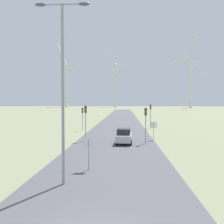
% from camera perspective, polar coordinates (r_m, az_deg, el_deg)
% --- Properties ---
extents(road_surface, '(10.00, 240.00, 0.01)m').
position_cam_1_polar(road_surface, '(57.29, 1.57, -2.84)').
color(road_surface, '#47474C').
rests_on(road_surface, ground).
extents(streetlamp, '(3.31, 0.32, 10.94)m').
position_cam_1_polar(streetlamp, '(16.20, -10.68, 8.38)').
color(streetlamp, '#93999E').
rests_on(streetlamp, ground).
extents(stop_sign_near, '(0.81, 0.07, 2.42)m').
position_cam_1_polar(stop_sign_near, '(19.53, -5.11, -7.64)').
color(stop_sign_near, '#93999E').
rests_on(stop_sign_near, ground).
extents(stop_sign_far, '(0.81, 0.07, 2.41)m').
position_cam_1_polar(stop_sign_far, '(34.94, 9.06, -3.32)').
color(stop_sign_far, '#93999E').
rests_on(stop_sign_far, ground).
extents(traffic_light_post_near_left, '(0.28, 0.34, 4.54)m').
position_cam_1_polar(traffic_light_post_near_left, '(33.74, -5.77, -0.74)').
color(traffic_light_post_near_left, '#93999E').
rests_on(traffic_light_post_near_left, ground).
extents(traffic_light_post_near_right, '(0.28, 0.34, 4.30)m').
position_cam_1_polar(traffic_light_post_near_right, '(31.81, 7.34, -1.22)').
color(traffic_light_post_near_right, '#93999E').
rests_on(traffic_light_post_near_right, ground).
extents(traffic_light_post_mid_left, '(0.28, 0.33, 4.01)m').
position_cam_1_polar(traffic_light_post_mid_left, '(46.14, -6.44, -0.41)').
color(traffic_light_post_mid_left, '#93999E').
rests_on(traffic_light_post_mid_left, ground).
extents(traffic_light_post_mid_right, '(0.28, 0.33, 4.57)m').
position_cam_1_polar(traffic_light_post_mid_right, '(49.53, 8.38, 0.21)').
color(traffic_light_post_mid_right, '#93999E').
rests_on(traffic_light_post_mid_right, ground).
extents(car_approaching, '(1.96, 4.17, 1.83)m').
position_cam_1_polar(car_approaching, '(31.71, 2.58, -5.26)').
color(car_approaching, '#B7BCC1').
rests_on(car_approaching, ground).
extents(wind_turbine_far_left, '(35.64, 13.35, 62.86)m').
position_cam_1_polar(wind_turbine_far_left, '(264.00, -9.84, 6.82)').
color(wind_turbine_far_left, silver).
rests_on(wind_turbine_far_left, ground).
extents(wind_turbine_left, '(31.65, 12.10, 57.67)m').
position_cam_1_polar(wind_turbine_left, '(248.24, 0.79, 6.90)').
color(wind_turbine_left, silver).
rests_on(wind_turbine_left, ground).
extents(wind_turbine_center, '(35.30, 18.58, 65.86)m').
position_cam_1_polar(wind_turbine_center, '(234.64, 16.78, 7.60)').
color(wind_turbine_center, silver).
rests_on(wind_turbine_center, ground).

